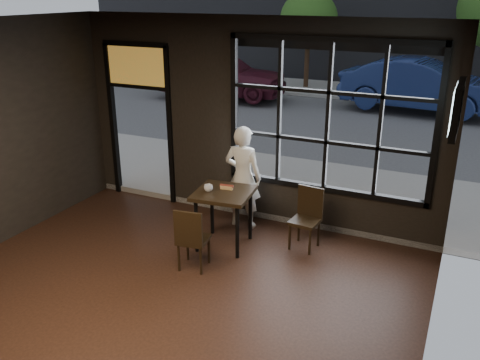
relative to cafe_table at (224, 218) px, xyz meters
The scene contains 16 objects.
floor 2.45m from the cafe_table, 91.08° to the right, with size 6.00×7.00×0.02m, color black.
ceiling 3.68m from the cafe_table, 91.08° to the right, with size 6.00×7.00×0.02m, color black.
wall_right 3.99m from the cafe_table, 39.21° to the right, with size 0.04×7.00×3.20m, color black.
window_frame 2.10m from the cafe_table, 43.33° to the left, with size 3.06×0.12×2.28m, color black.
stained_transom 3.08m from the cafe_table, 153.08° to the left, with size 1.20×0.06×0.70m, color orange.
street_asphalt 21.59m from the cafe_table, 90.12° to the left, with size 60.00×41.00×0.04m, color #545456.
cafe_table is the anchor object (origin of this frame).
chair_near 0.75m from the cafe_table, 96.28° to the right, with size 0.39×0.39×0.89m, color black.
chair_window 1.17m from the cafe_table, 20.80° to the left, with size 0.39×0.39×0.90m, color black.
man 0.83m from the cafe_table, 92.51° to the left, with size 0.60×0.39×1.63m, color white.
hotdog 0.46m from the cafe_table, 90.31° to the left, with size 0.20×0.08×0.06m, color tan, non-canonical shape.
cup 0.52m from the cafe_table, 157.59° to the right, with size 0.12×0.12×0.10m, color silver.
tv 3.44m from the cafe_table, ahead, with size 0.11×0.98×0.57m, color black.
navy_car 10.17m from the cafe_table, 81.30° to the left, with size 1.62×4.66×1.53m, color navy.
maroon_car 10.61m from the cafe_table, 117.50° to the left, with size 1.84×4.57×1.56m, color #4A1624.
tree_left 12.94m from the cafe_table, 102.65° to the left, with size 2.08×2.08×3.55m.
Camera 1 is at (3.08, -3.56, 3.54)m, focal length 38.00 mm.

